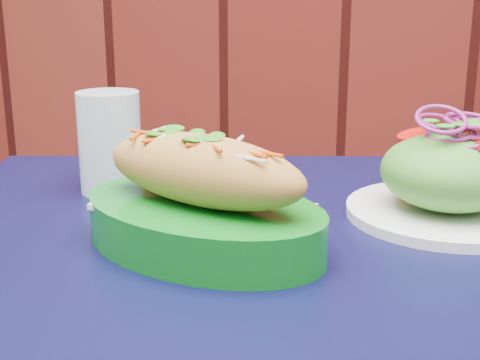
# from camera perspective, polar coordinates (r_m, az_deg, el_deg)

# --- Properties ---
(cafe_table) EXTENTS (0.93, 0.93, 0.75)m
(cafe_table) POSITION_cam_1_polar(r_m,az_deg,el_deg) (0.74, 2.02, -12.23)
(cafe_table) COLOR black
(cafe_table) RESTS_ON ground
(banh_mi_basket) EXTENTS (0.33, 0.28, 0.13)m
(banh_mi_basket) POSITION_cam_1_polar(r_m,az_deg,el_deg) (0.69, -3.20, -1.83)
(banh_mi_basket) COLOR #0B6C18
(banh_mi_basket) RESTS_ON cafe_table
(salad_plate) EXTENTS (0.23, 0.23, 0.13)m
(salad_plate) POSITION_cam_1_polar(r_m,az_deg,el_deg) (0.81, 17.41, 0.15)
(salad_plate) COLOR white
(salad_plate) RESTS_ON cafe_table
(water_glass) EXTENTS (0.08, 0.08, 0.13)m
(water_glass) POSITION_cam_1_polar(r_m,az_deg,el_deg) (0.89, -11.04, 3.17)
(water_glass) COLOR silver
(water_glass) RESTS_ON cafe_table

